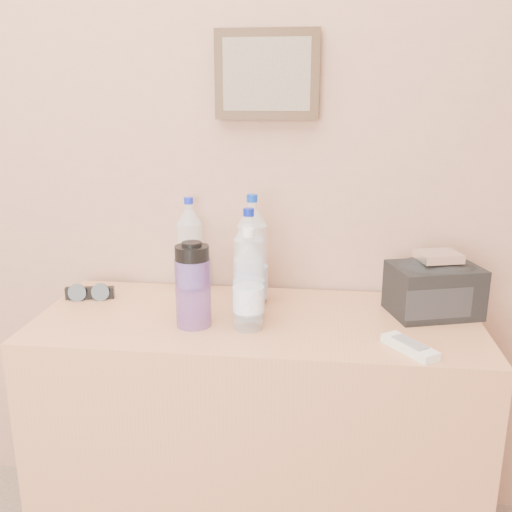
% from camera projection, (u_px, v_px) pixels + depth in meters
% --- Properties ---
extents(picture_frame, '(0.30, 0.03, 0.25)m').
position_uv_depth(picture_frame, '(267.00, 75.00, 1.63)').
color(picture_frame, '#382311').
rests_on(picture_frame, room_shell).
extents(dresser, '(1.21, 0.50, 0.75)m').
position_uv_depth(dresser, '(257.00, 437.00, 1.67)').
color(dresser, '#9E7D52').
rests_on(dresser, ground).
extents(pet_large_b, '(0.08, 0.08, 0.29)m').
position_uv_depth(pet_large_b, '(190.00, 250.00, 1.76)').
color(pet_large_b, silver).
rests_on(pet_large_b, dresser).
extents(pet_large_c, '(0.09, 0.09, 0.32)m').
position_uv_depth(pet_large_c, '(252.00, 256.00, 1.65)').
color(pet_large_c, silver).
rests_on(pet_large_c, dresser).
extents(pet_large_d, '(0.08, 0.08, 0.30)m').
position_uv_depth(pet_large_d, '(249.00, 270.00, 1.53)').
color(pet_large_d, silver).
rests_on(pet_large_d, dresser).
extents(pet_small, '(0.08, 0.08, 0.27)m').
position_uv_depth(pet_small, '(248.00, 286.00, 1.46)').
color(pet_small, silver).
rests_on(pet_small, dresser).
extents(nalgene_bottle, '(0.09, 0.09, 0.23)m').
position_uv_depth(nalgene_bottle, '(193.00, 285.00, 1.48)').
color(nalgene_bottle, '#5A348A').
rests_on(nalgene_bottle, dresser).
extents(sunglasses, '(0.15, 0.08, 0.04)m').
position_uv_depth(sunglasses, '(90.00, 293.00, 1.70)').
color(sunglasses, black).
rests_on(sunglasses, dresser).
extents(ac_remote, '(0.13, 0.15, 0.02)m').
position_uv_depth(ac_remote, '(410.00, 347.00, 1.36)').
color(ac_remote, white).
rests_on(ac_remote, dresser).
extents(toiletry_bag, '(0.27, 0.23, 0.16)m').
position_uv_depth(toiletry_bag, '(434.00, 287.00, 1.57)').
color(toiletry_bag, '#26252B').
rests_on(toiletry_bag, dresser).
extents(foil_packet, '(0.13, 0.12, 0.02)m').
position_uv_depth(foil_packet, '(438.00, 256.00, 1.54)').
color(foil_packet, silver).
rests_on(foil_packet, toiletry_bag).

